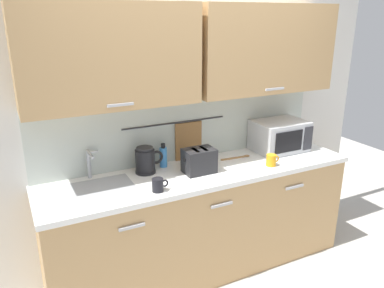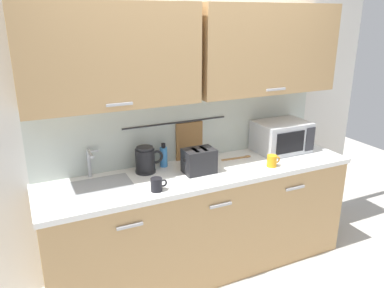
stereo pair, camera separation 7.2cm
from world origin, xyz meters
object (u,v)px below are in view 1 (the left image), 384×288
electric_kettle (146,160)px  dish_soap_bottle (163,157)px  mug_by_kettle (271,160)px  toaster (199,161)px  microwave (279,136)px  mug_near_sink (158,185)px  wooden_spoon (239,157)px

electric_kettle → dish_soap_bottle: bearing=17.3°
mug_by_kettle → toaster: bearing=166.3°
microwave → toaster: microwave is taller
electric_kettle → toaster: electric_kettle is taller
dish_soap_bottle → mug_by_kettle: bearing=-25.4°
microwave → mug_near_sink: bearing=-166.7°
dish_soap_bottle → mug_by_kettle: (0.79, -0.38, -0.04)m
mug_by_kettle → wooden_spoon: mug_by_kettle is taller
toaster → mug_by_kettle: size_ratio=2.13×
microwave → electric_kettle: 1.26m
mug_near_sink → microwave: bearing=13.3°
dish_soap_bottle → mug_near_sink: (-0.21, -0.41, -0.04)m
mug_near_sink → wooden_spoon: mug_near_sink is taller
microwave → wooden_spoon: microwave is taller
wooden_spoon → mug_by_kettle: bearing=-63.4°
mug_by_kettle → wooden_spoon: size_ratio=0.43×
electric_kettle → toaster: (0.37, -0.18, -0.01)m
toaster → wooden_spoon: 0.48m
wooden_spoon → mug_near_sink: bearing=-161.0°
dish_soap_bottle → toaster: 0.31m
toaster → wooden_spoon: size_ratio=0.93×
dish_soap_bottle → mug_by_kettle: dish_soap_bottle is taller
dish_soap_bottle → mug_by_kettle: 0.88m
toaster → mug_by_kettle: (0.59, -0.14, -0.05)m
mug_by_kettle → wooden_spoon: bearing=116.6°
toaster → mug_by_kettle: bearing=-13.7°
electric_kettle → mug_by_kettle: size_ratio=1.89×
dish_soap_bottle → electric_kettle: bearing=-162.7°
microwave → electric_kettle: microwave is taller
mug_near_sink → toaster: size_ratio=0.47×
mug_by_kettle → dish_soap_bottle: bearing=154.6°
microwave → electric_kettle: (-1.25, 0.05, -0.03)m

